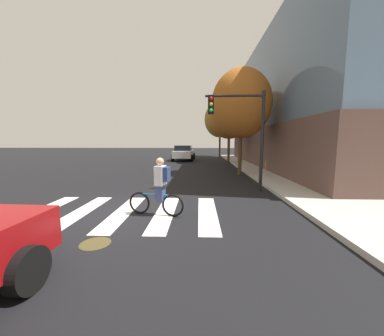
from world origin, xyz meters
The scene contains 11 objects.
ground_plane centered at (0.00, 0.00, 0.00)m, with size 120.00×120.00×0.00m, color black.
crosswalk_stripes centered at (0.13, 0.00, 0.01)m, with size 5.68×3.36×0.01m.
manhole_cover centered at (0.24, -2.04, 0.00)m, with size 0.64×0.64×0.01m, color #473D1E.
sedan_mid centered at (0.73, 18.02, 0.86)m, with size 2.43×4.88×1.66m.
cyclist centered at (1.30, -0.24, 0.84)m, with size 1.68×0.45×1.69m.
traffic_light_near centered at (4.25, 2.99, 2.86)m, with size 2.47×0.28×4.20m.
fire_hydrant centered at (7.18, 9.00, 0.53)m, with size 0.33×0.22×0.78m.
street_tree_near centered at (5.04, 7.71, 4.45)m, with size 3.70×3.70×6.59m.
street_tree_mid centered at (5.23, 14.57, 4.46)m, with size 3.71×3.71×6.60m.
street_tree_far centered at (5.20, 23.43, 4.96)m, with size 4.13×4.13×7.35m.
corner_building centered at (16.27, 12.03, 5.02)m, with size 18.39×21.70×10.14m.
Camera 1 is at (2.44, -6.40, 2.16)m, focal length 20.58 mm.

